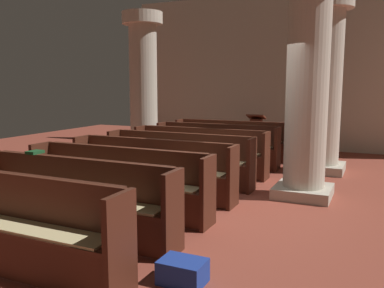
{
  "coord_description": "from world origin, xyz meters",
  "views": [
    {
      "loc": [
        2.34,
        -5.95,
        1.86
      ],
      "look_at": [
        -0.85,
        0.97,
        0.75
      ],
      "focal_mm": 37.95,
      "sensor_mm": 36.0,
      "label": 1
    }
  ],
  "objects_px": {
    "pew_row_3": "(178,157)",
    "hymn_book": "(35,152)",
    "pillar_far_side": "(143,82)",
    "pew_row_5": "(117,179)",
    "pew_row_7": "(4,220)",
    "lectern": "(256,137)",
    "pew_row_2": "(199,150)",
    "kneeler_box_blue": "(183,272)",
    "pew_row_0": "(231,139)",
    "pew_row_4": "(152,167)",
    "pew_row_6": "(71,196)",
    "pillar_aisle_side": "(324,82)",
    "pew_row_1": "(217,144)",
    "pillar_aisle_rear": "(307,81)"
  },
  "relations": [
    {
      "from": "pew_row_1",
      "to": "pew_row_7",
      "type": "height_order",
      "value": "same"
    },
    {
      "from": "pew_row_7",
      "to": "pillar_aisle_side",
      "type": "distance_m",
      "value": 6.79
    },
    {
      "from": "pew_row_3",
      "to": "hymn_book",
      "type": "distance_m",
      "value": 2.91
    },
    {
      "from": "pew_row_0",
      "to": "pew_row_1",
      "type": "distance_m",
      "value": 0.99
    },
    {
      "from": "pew_row_2",
      "to": "pew_row_6",
      "type": "relative_size",
      "value": 1.0
    },
    {
      "from": "pew_row_3",
      "to": "lectern",
      "type": "xyz_separation_m",
      "value": [
        0.38,
        3.94,
        -0.05
      ]
    },
    {
      "from": "pew_row_0",
      "to": "lectern",
      "type": "bearing_deg",
      "value": 68.36
    },
    {
      "from": "pillar_far_side",
      "to": "hymn_book",
      "type": "xyz_separation_m",
      "value": [
        1.51,
        -5.25,
        -0.95
      ]
    },
    {
      "from": "pew_row_0",
      "to": "pew_row_6",
      "type": "distance_m",
      "value": 5.93
    },
    {
      "from": "pew_row_7",
      "to": "pew_row_6",
      "type": "bearing_deg",
      "value": 90.0
    },
    {
      "from": "pew_row_0",
      "to": "pew_row_7",
      "type": "relative_size",
      "value": 1.0
    },
    {
      "from": "pew_row_2",
      "to": "pillar_far_side",
      "type": "height_order",
      "value": "pillar_far_side"
    },
    {
      "from": "pew_row_5",
      "to": "pew_row_2",
      "type": "bearing_deg",
      "value": 90.0
    },
    {
      "from": "lectern",
      "to": "pew_row_4",
      "type": "bearing_deg",
      "value": -94.47
    },
    {
      "from": "pew_row_0",
      "to": "pew_row_6",
      "type": "relative_size",
      "value": 1.0
    },
    {
      "from": "pew_row_4",
      "to": "kneeler_box_blue",
      "type": "height_order",
      "value": "pew_row_4"
    },
    {
      "from": "pillar_far_side",
      "to": "lectern",
      "type": "relative_size",
      "value": 3.42
    },
    {
      "from": "pew_row_2",
      "to": "pillar_aisle_rear",
      "type": "bearing_deg",
      "value": -21.92
    },
    {
      "from": "pew_row_5",
      "to": "pew_row_7",
      "type": "relative_size",
      "value": 1.0
    },
    {
      "from": "pew_row_6",
      "to": "kneeler_box_blue",
      "type": "bearing_deg",
      "value": -16.35
    },
    {
      "from": "pew_row_3",
      "to": "pillar_far_side",
      "type": "distance_m",
      "value": 3.64
    },
    {
      "from": "pew_row_1",
      "to": "pillar_far_side",
      "type": "height_order",
      "value": "pillar_far_side"
    },
    {
      "from": "pew_row_6",
      "to": "pillar_aisle_rear",
      "type": "height_order",
      "value": "pillar_aisle_rear"
    },
    {
      "from": "pew_row_3",
      "to": "pillar_far_side",
      "type": "height_order",
      "value": "pillar_far_side"
    },
    {
      "from": "pillar_aisle_rear",
      "to": "kneeler_box_blue",
      "type": "distance_m",
      "value": 4.02
    },
    {
      "from": "pew_row_1",
      "to": "pillar_aisle_rear",
      "type": "xyz_separation_m",
      "value": [
        2.31,
        -1.92,
        1.42
      ]
    },
    {
      "from": "pew_row_1",
      "to": "pew_row_5",
      "type": "relative_size",
      "value": 1.0
    },
    {
      "from": "pew_row_1",
      "to": "pew_row_5",
      "type": "xyz_separation_m",
      "value": [
        0.0,
        -3.95,
        0.0
      ]
    },
    {
      "from": "pillar_far_side",
      "to": "kneeler_box_blue",
      "type": "distance_m",
      "value": 7.44
    },
    {
      "from": "lectern",
      "to": "kneeler_box_blue",
      "type": "xyz_separation_m",
      "value": [
        1.41,
        -7.43,
        -0.34
      ]
    },
    {
      "from": "pew_row_6",
      "to": "hymn_book",
      "type": "height_order",
      "value": "hymn_book"
    },
    {
      "from": "pew_row_3",
      "to": "pillar_aisle_side",
      "type": "distance_m",
      "value": 3.54
    },
    {
      "from": "pew_row_0",
      "to": "pew_row_4",
      "type": "distance_m",
      "value": 3.95
    },
    {
      "from": "pew_row_4",
      "to": "pillar_aisle_side",
      "type": "bearing_deg",
      "value": 54.67
    },
    {
      "from": "pew_row_0",
      "to": "lectern",
      "type": "relative_size",
      "value": 2.7
    },
    {
      "from": "pew_row_7",
      "to": "kneeler_box_blue",
      "type": "distance_m",
      "value": 1.89
    },
    {
      "from": "pew_row_0",
      "to": "pew_row_6",
      "type": "bearing_deg",
      "value": -90.0
    },
    {
      "from": "pillar_aisle_side",
      "to": "kneeler_box_blue",
      "type": "xyz_separation_m",
      "value": [
        -0.52,
        -5.76,
        -1.81
      ]
    },
    {
      "from": "pew_row_4",
      "to": "pillar_aisle_side",
      "type": "relative_size",
      "value": 0.79
    },
    {
      "from": "pillar_aisle_side",
      "to": "kneeler_box_blue",
      "type": "bearing_deg",
      "value": -95.13
    },
    {
      "from": "pew_row_7",
      "to": "pillar_aisle_side",
      "type": "xyz_separation_m",
      "value": [
        2.31,
        6.23,
        1.42
      ]
    },
    {
      "from": "pillar_aisle_side",
      "to": "kneeler_box_blue",
      "type": "height_order",
      "value": "pillar_aisle_side"
    },
    {
      "from": "pew_row_7",
      "to": "pillar_aisle_rear",
      "type": "xyz_separation_m",
      "value": [
        2.31,
        4.01,
        1.42
      ]
    },
    {
      "from": "pew_row_3",
      "to": "kneeler_box_blue",
      "type": "relative_size",
      "value": 6.79
    },
    {
      "from": "pew_row_6",
      "to": "pew_row_2",
      "type": "bearing_deg",
      "value": 90.0
    },
    {
      "from": "pew_row_1",
      "to": "pillar_far_side",
      "type": "bearing_deg",
      "value": 167.56
    },
    {
      "from": "pew_row_6",
      "to": "hymn_book",
      "type": "bearing_deg",
      "value": 165.77
    },
    {
      "from": "pew_row_2",
      "to": "pew_row_7",
      "type": "xyz_separation_m",
      "value": [
        0.0,
        -4.94,
        0.0
      ]
    },
    {
      "from": "pew_row_5",
      "to": "pew_row_7",
      "type": "bearing_deg",
      "value": -90.0
    },
    {
      "from": "pew_row_2",
      "to": "kneeler_box_blue",
      "type": "distance_m",
      "value": 4.84
    }
  ]
}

